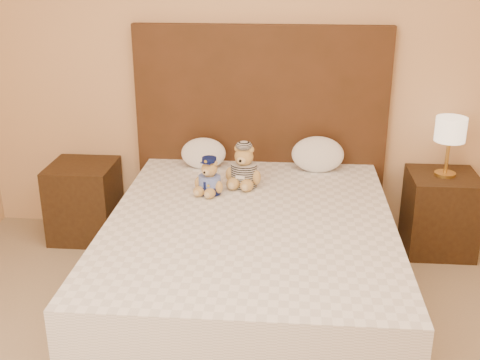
% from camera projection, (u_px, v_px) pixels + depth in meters
% --- Properties ---
extents(bed, '(1.60, 2.00, 0.55)m').
position_uv_depth(bed, '(250.00, 262.00, 3.47)').
color(bed, white).
rests_on(bed, ground).
extents(headboard, '(1.75, 0.08, 1.50)m').
position_uv_depth(headboard, '(260.00, 133.00, 4.24)').
color(headboard, '#452614').
rests_on(headboard, ground).
extents(nightstand_left, '(0.45, 0.45, 0.55)m').
position_uv_depth(nightstand_left, '(84.00, 201.00, 4.32)').
color(nightstand_left, '#352311').
rests_on(nightstand_left, ground).
extents(nightstand_right, '(0.45, 0.45, 0.55)m').
position_uv_depth(nightstand_right, '(440.00, 213.00, 4.12)').
color(nightstand_right, '#352311').
rests_on(nightstand_right, ground).
extents(lamp, '(0.20, 0.20, 0.40)m').
position_uv_depth(lamp, '(450.00, 132.00, 3.91)').
color(lamp, gold).
rests_on(lamp, nightstand_right).
extents(teddy_police, '(0.26, 0.25, 0.23)m').
position_uv_depth(teddy_police, '(209.00, 176.00, 3.68)').
color(teddy_police, '#B39045').
rests_on(teddy_police, bed).
extents(teddy_prisoner, '(0.29, 0.28, 0.27)m').
position_uv_depth(teddy_prisoner, '(244.00, 166.00, 3.79)').
color(teddy_prisoner, '#B39045').
rests_on(teddy_prisoner, bed).
extents(pillow_left, '(0.31, 0.20, 0.22)m').
position_uv_depth(pillow_left, '(203.00, 152.00, 4.14)').
color(pillow_left, white).
rests_on(pillow_left, bed).
extents(pillow_right, '(0.35, 0.23, 0.25)m').
position_uv_depth(pillow_right, '(318.00, 153.00, 4.07)').
color(pillow_right, white).
rests_on(pillow_right, bed).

